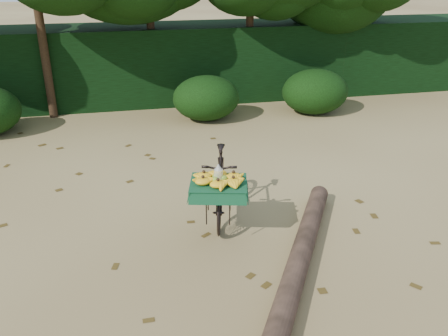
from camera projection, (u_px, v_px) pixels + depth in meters
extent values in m
plane|color=tan|center=(155.00, 226.00, 6.26)|extent=(80.00, 80.00, 0.00)
imported|color=black|center=(220.00, 185.00, 6.33)|extent=(0.81, 1.62, 0.94)
cube|color=black|center=(218.00, 184.00, 5.66)|extent=(0.43, 0.48, 0.02)
cube|color=#144B2F|center=(218.00, 182.00, 5.66)|extent=(0.79, 0.71, 0.01)
ellipsoid|color=olive|center=(224.00, 179.00, 5.64)|extent=(0.09, 0.07, 0.10)
ellipsoid|color=olive|center=(216.00, 177.00, 5.68)|extent=(0.09, 0.07, 0.10)
ellipsoid|color=olive|center=(215.00, 181.00, 5.59)|extent=(0.09, 0.07, 0.10)
cylinder|color=#EAE5C6|center=(218.00, 175.00, 5.63)|extent=(0.11, 0.11, 0.14)
cylinder|color=brown|center=(300.00, 258.00, 5.37)|extent=(1.94, 3.07, 0.25)
cube|color=black|center=(130.00, 64.00, 11.53)|extent=(26.00, 1.80, 1.80)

